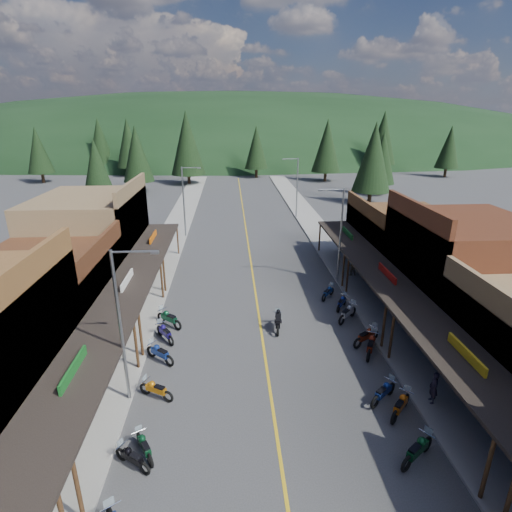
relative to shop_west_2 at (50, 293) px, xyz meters
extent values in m
plane|color=#38383A|center=(13.75, -1.70, -2.53)|extent=(220.00, 220.00, 0.00)
cube|color=gold|center=(13.75, 18.30, -2.53)|extent=(0.15, 90.00, 0.01)
cube|color=gray|center=(5.05, 18.30, -2.46)|extent=(3.40, 94.00, 0.15)
cube|color=gray|center=(22.45, 18.30, -2.46)|extent=(3.40, 94.00, 0.15)
cube|color=brown|center=(3.60, -9.60, 1.57)|extent=(0.30, 10.20, 8.20)
cube|color=black|center=(5.05, -9.60, 0.47)|extent=(3.20, 10.20, 0.18)
cylinder|color=#472D19|center=(6.55, -14.10, -1.03)|extent=(0.16, 0.16, 3.00)
cylinder|color=#472D19|center=(6.55, -5.10, -1.03)|extent=(0.16, 0.16, 3.00)
cube|color=#14591E|center=(5.05, -9.60, 0.67)|extent=(0.12, 3.00, 0.70)
cube|color=#3F2111|center=(-0.25, 0.00, -0.03)|extent=(8.00, 9.00, 5.00)
cube|color=#3F2111|center=(3.60, 0.00, 0.57)|extent=(0.30, 9.00, 6.20)
cube|color=black|center=(5.05, 0.00, 0.47)|extent=(3.20, 9.00, 0.18)
cylinder|color=#472D19|center=(6.55, -3.90, -1.03)|extent=(0.16, 0.16, 3.00)
cylinder|color=#472D19|center=(6.55, 3.90, -1.03)|extent=(0.16, 0.16, 3.00)
cube|color=silver|center=(5.05, 0.00, 0.67)|extent=(0.12, 3.00, 0.70)
cube|color=brown|center=(-0.25, 9.60, 0.97)|extent=(8.00, 10.20, 7.00)
cube|color=brown|center=(3.60, 9.60, 1.57)|extent=(0.30, 10.20, 8.20)
cube|color=black|center=(5.05, 9.60, 0.47)|extent=(3.20, 10.20, 0.18)
cylinder|color=#472D19|center=(6.55, 5.10, -1.03)|extent=(0.16, 0.16, 3.00)
cylinder|color=#472D19|center=(6.55, 14.10, -1.03)|extent=(0.16, 0.16, 3.00)
cube|color=#CC590C|center=(5.05, 9.60, 0.67)|extent=(0.12, 3.00, 0.70)
cylinder|color=#472D19|center=(20.95, -15.30, -1.03)|extent=(0.16, 0.16, 3.00)
cube|color=brown|center=(23.90, -9.60, 0.57)|extent=(0.30, 10.20, 6.20)
cube|color=black|center=(22.45, -9.60, 0.47)|extent=(3.20, 10.20, 0.18)
cylinder|color=#472D19|center=(20.95, -14.10, -1.03)|extent=(0.16, 0.16, 3.00)
cylinder|color=#472D19|center=(20.95, -5.10, -1.03)|extent=(0.16, 0.16, 3.00)
cube|color=gold|center=(22.45, -9.60, 0.67)|extent=(0.12, 3.00, 0.70)
cube|color=#562B19|center=(27.75, 0.00, 0.97)|extent=(8.00, 9.00, 7.00)
cube|color=#562B19|center=(23.90, 0.00, 1.57)|extent=(0.30, 9.00, 8.20)
cube|color=black|center=(22.45, 0.00, 0.47)|extent=(3.20, 9.00, 0.18)
cylinder|color=#472D19|center=(20.95, -3.90, -1.03)|extent=(0.16, 0.16, 3.00)
cylinder|color=#472D19|center=(20.95, 3.90, -1.03)|extent=(0.16, 0.16, 3.00)
cube|color=#B2140F|center=(22.45, 0.00, 0.67)|extent=(0.12, 3.00, 0.70)
cube|color=#4C2D16|center=(27.75, 9.60, -0.03)|extent=(8.00, 10.20, 5.00)
cube|color=#4C2D16|center=(23.90, 9.60, 0.57)|extent=(0.30, 10.20, 6.20)
cube|color=black|center=(22.45, 9.60, 0.47)|extent=(3.20, 10.20, 0.18)
cylinder|color=#472D19|center=(20.95, 5.10, -1.03)|extent=(0.16, 0.16, 3.00)
cylinder|color=#472D19|center=(20.95, 14.10, -1.03)|extent=(0.16, 0.16, 3.00)
cube|color=#14591E|center=(22.45, 9.60, 0.67)|extent=(0.12, 3.00, 0.70)
cylinder|color=gray|center=(6.65, -7.70, 1.47)|extent=(0.16, 0.16, 8.00)
cylinder|color=gray|center=(7.65, -7.70, 5.37)|extent=(2.00, 0.10, 0.10)
cube|color=gray|center=(8.55, -7.70, 5.32)|extent=(0.35, 0.18, 0.12)
cylinder|color=gray|center=(6.65, 20.30, 1.47)|extent=(0.16, 0.16, 8.00)
cylinder|color=gray|center=(7.65, 20.30, 5.37)|extent=(2.00, 0.10, 0.10)
cube|color=gray|center=(8.55, 20.30, 5.32)|extent=(0.35, 0.18, 0.12)
cylinder|color=gray|center=(20.85, 6.30, 1.47)|extent=(0.16, 0.16, 8.00)
cylinder|color=gray|center=(19.85, 6.30, 5.37)|extent=(2.00, 0.10, 0.10)
cube|color=gray|center=(18.95, 6.30, 5.32)|extent=(0.35, 0.18, 0.12)
cylinder|color=gray|center=(20.85, 28.30, 1.47)|extent=(0.16, 0.16, 8.00)
cylinder|color=gray|center=(19.85, 28.30, 5.37)|extent=(2.00, 0.10, 0.10)
cube|color=gray|center=(18.95, 28.30, 5.32)|extent=(0.35, 0.18, 0.12)
ellipsoid|color=black|center=(13.75, 133.30, -2.53)|extent=(310.00, 140.00, 60.00)
cylinder|color=black|center=(-26.25, 60.30, -1.53)|extent=(0.60, 0.60, 2.00)
cone|color=black|center=(-26.25, 60.30, 3.97)|extent=(5.04, 5.04, 9.00)
cylinder|color=black|center=(-10.25, 68.30, -1.53)|extent=(0.60, 0.60, 2.00)
cone|color=black|center=(-10.25, 68.30, 4.72)|extent=(5.88, 5.88, 10.50)
cylinder|color=black|center=(3.75, 56.30, -1.53)|extent=(0.60, 0.60, 2.00)
cone|color=black|center=(3.75, 56.30, 5.47)|extent=(6.72, 6.72, 12.00)
cylinder|color=black|center=(17.75, 64.30, -1.53)|extent=(0.60, 0.60, 2.00)
cone|color=black|center=(17.75, 64.30, 3.97)|extent=(5.04, 5.04, 9.00)
cylinder|color=black|center=(31.75, 58.30, -1.53)|extent=(0.60, 0.60, 2.00)
cone|color=black|center=(31.75, 58.30, 4.72)|extent=(5.88, 5.88, 10.50)
cylinder|color=black|center=(47.75, 70.30, -1.53)|extent=(0.60, 0.60, 2.00)
cone|color=black|center=(47.75, 70.30, 5.47)|extent=(6.72, 6.72, 12.00)
cylinder|color=black|center=(59.75, 62.30, -1.53)|extent=(0.60, 0.60, 2.00)
cone|color=black|center=(59.75, 62.30, 3.97)|extent=(5.04, 5.04, 9.00)
cylinder|color=black|center=(-18.25, 74.30, -1.53)|extent=(0.60, 0.60, 2.00)
cone|color=black|center=(-18.25, 74.30, 4.72)|extent=(5.88, 5.88, 10.50)
cylinder|color=black|center=(-8.25, 38.30, -1.53)|extent=(0.60, 0.60, 2.00)
cone|color=black|center=(-8.25, 38.30, 3.47)|extent=(4.48, 4.48, 8.00)
cylinder|color=black|center=(37.75, 43.30, -1.53)|extent=(0.60, 0.60, 2.00)
cone|color=black|center=(37.75, 43.30, 3.87)|extent=(4.93, 4.93, 8.80)
cylinder|color=black|center=(-4.25, 48.30, -1.53)|extent=(0.60, 0.60, 2.00)
cone|color=black|center=(-4.25, 48.30, 4.27)|extent=(5.38, 5.38, 9.60)
cylinder|color=black|center=(33.75, 36.30, -1.53)|extent=(0.60, 0.60, 2.00)
cone|color=black|center=(33.75, 36.30, 4.67)|extent=(5.82, 5.82, 10.40)
imported|color=#241E2D|center=(21.61, -8.94, -1.55)|extent=(0.48, 0.66, 1.67)
imported|color=brown|center=(22.35, 7.39, -1.52)|extent=(0.89, 0.58, 1.73)
camera|label=1|loc=(11.91, -24.45, 11.11)|focal=28.00mm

